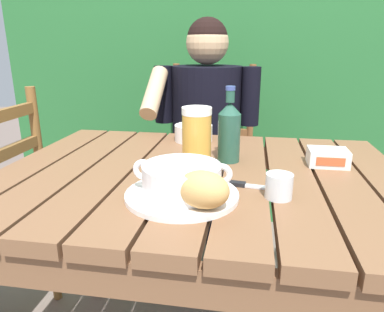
{
  "coord_description": "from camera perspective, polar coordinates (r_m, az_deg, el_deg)",
  "views": [
    {
      "loc": [
        0.13,
        -0.93,
        1.09
      ],
      "look_at": [
        -0.01,
        -0.09,
        0.83
      ],
      "focal_mm": 33.14,
      "sensor_mm": 36.0,
      "label": 1
    }
  ],
  "objects": [
    {
      "name": "table_knife",
      "position": [
        0.9,
        8.42,
        -4.63
      ],
      "size": [
        0.15,
        0.04,
        0.01
      ],
      "color": "silver",
      "rests_on": "dining_table"
    },
    {
      "name": "person_eating",
      "position": [
        1.65,
        2.03,
        4.07
      ],
      "size": [
        0.48,
        0.47,
        1.22
      ],
      "color": "black",
      "rests_on": "ground_plane"
    },
    {
      "name": "bread_roll",
      "position": [
        0.74,
        1.81,
        -5.4
      ],
      "size": [
        0.13,
        0.12,
        0.08
      ],
      "color": "tan",
      "rests_on": "serving_plate"
    },
    {
      "name": "diner_bowl",
      "position": [
        1.31,
        0.25,
        3.76
      ],
      "size": [
        0.14,
        0.14,
        0.06
      ],
      "color": "white",
      "rests_on": "dining_table"
    },
    {
      "name": "dining_table",
      "position": [
        1.04,
        1.18,
        -7.92
      ],
      "size": [
        1.13,
        0.85,
        0.76
      ],
      "color": "brown",
      "rests_on": "ground_plane"
    },
    {
      "name": "hedge_backdrop",
      "position": [
        2.48,
        6.1,
        15.45
      ],
      "size": [
        2.81,
        0.9,
        2.04
      ],
      "color": "#286731",
      "rests_on": "ground_plane"
    },
    {
      "name": "soup_bowl",
      "position": [
        0.81,
        -1.65,
        -3.57
      ],
      "size": [
        0.23,
        0.18,
        0.08
      ],
      "color": "white",
      "rests_on": "serving_plate"
    },
    {
      "name": "serving_plate",
      "position": [
        0.83,
        -1.63,
        -6.25
      ],
      "size": [
        0.26,
        0.26,
        0.01
      ],
      "color": "white",
      "rests_on": "dining_table"
    },
    {
      "name": "beer_glass",
      "position": [
        1.0,
        0.76,
        2.96
      ],
      "size": [
        0.08,
        0.08,
        0.17
      ],
      "color": "gold",
      "rests_on": "dining_table"
    },
    {
      "name": "beer_bottle",
      "position": [
        1.06,
        6.0,
        4.04
      ],
      "size": [
        0.07,
        0.07,
        0.23
      ],
      "color": "#25503F",
      "rests_on": "dining_table"
    },
    {
      "name": "water_glass_small",
      "position": [
        0.84,
        13.82,
        -4.71
      ],
      "size": [
        0.06,
        0.06,
        0.06
      ],
      "color": "silver",
      "rests_on": "dining_table"
    },
    {
      "name": "chair_near_diner",
      "position": [
        1.91,
        2.83,
        -1.55
      ],
      "size": [
        0.45,
        0.43,
        1.0
      ],
      "color": "brown",
      "rests_on": "ground_plane"
    },
    {
      "name": "butter_tub",
      "position": [
        1.11,
        21.01,
        -0.2
      ],
      "size": [
        0.11,
        0.09,
        0.05
      ],
      "color": "white",
      "rests_on": "dining_table"
    }
  ]
}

